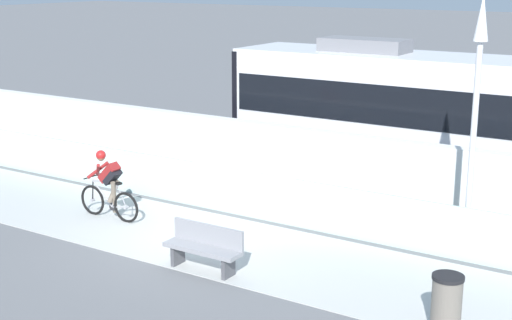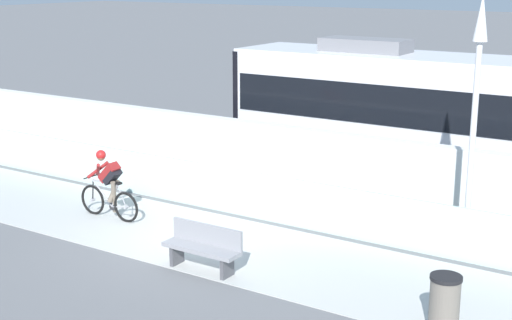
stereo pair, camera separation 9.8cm
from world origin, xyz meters
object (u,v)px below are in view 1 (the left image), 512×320
(cyclist_on_bike, at_px, (108,186))
(trash_bin, at_px, (446,303))
(lamp_post_antenna, at_px, (476,94))
(bench, at_px, (204,247))
(tram, at_px, (430,115))

(cyclist_on_bike, distance_m, trash_bin, 8.51)
(lamp_post_antenna, bearing_deg, cyclist_on_bike, -164.35)
(cyclist_on_bike, xyz_separation_m, lamp_post_antenna, (7.68, 2.15, 2.51))
(cyclist_on_bike, distance_m, lamp_post_antenna, 8.36)
(cyclist_on_bike, relative_size, bench, 1.11)
(tram, relative_size, trash_bin, 11.52)
(cyclist_on_bike, bearing_deg, bench, -19.22)
(tram, relative_size, cyclist_on_bike, 6.25)
(lamp_post_antenna, bearing_deg, trash_bin, -77.82)
(bench, bearing_deg, cyclist_on_bike, 160.78)
(tram, distance_m, cyclist_on_bike, 8.65)
(trash_bin, bearing_deg, lamp_post_antenna, 102.18)
(tram, distance_m, bench, 8.39)
(trash_bin, relative_size, bench, 0.60)
(tram, bearing_deg, bench, -100.25)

